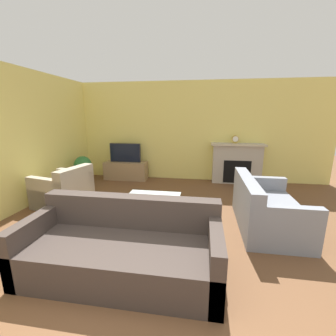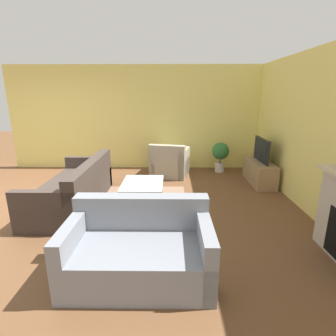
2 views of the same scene
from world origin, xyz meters
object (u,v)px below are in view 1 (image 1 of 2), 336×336
at_px(mantel_clock, 235,139).
at_px(potted_plant, 83,167).
at_px(armchair_by_window, 64,192).
at_px(couch_loveseat, 265,210).
at_px(coffee_table, 152,200).
at_px(couch_sectional, 123,249).
at_px(tv, 125,153).

bearing_deg(mantel_clock, potted_plant, -167.28).
bearing_deg(potted_plant, armchair_by_window, -76.93).
height_order(couch_loveseat, potted_plant, couch_loveseat).
height_order(armchair_by_window, coffee_table, armchair_by_window).
height_order(couch_sectional, couch_loveseat, same).
xyz_separation_m(couch_sectional, coffee_table, (0.06, 1.25, 0.12)).
distance_m(tv, couch_sectional, 4.01).
bearing_deg(tv, couch_sectional, -71.19).
height_order(couch_loveseat, coffee_table, couch_loveseat).
relative_size(tv, mantel_clock, 4.26).
bearing_deg(coffee_table, couch_loveseat, 4.81).
xyz_separation_m(couch_sectional, potted_plant, (-2.17, 3.03, 0.21)).
distance_m(tv, coffee_table, 2.88).
xyz_separation_m(tv, potted_plant, (-0.89, -0.74, -0.28)).
bearing_deg(couch_loveseat, couch_sectional, 126.22).
bearing_deg(potted_plant, mantel_clock, 12.72).
height_order(tv, armchair_by_window, tv).
xyz_separation_m(couch_sectional, armchair_by_window, (-1.87, 1.72, 0.01)).
xyz_separation_m(armchair_by_window, coffee_table, (1.93, -0.47, 0.11)).
relative_size(coffee_table, mantel_clock, 4.38).
distance_m(couch_sectional, potted_plant, 3.74).
bearing_deg(armchair_by_window, coffee_table, 88.67).
height_order(tv, couch_sectional, tv).
bearing_deg(couch_loveseat, coffee_table, 94.81).
xyz_separation_m(tv, couch_sectional, (1.28, -3.77, -0.48)).
height_order(coffee_table, potted_plant, potted_plant).
bearing_deg(coffee_table, mantel_clock, 58.24).
relative_size(coffee_table, potted_plant, 1.17).
xyz_separation_m(potted_plant, mantel_clock, (3.88, 0.88, 0.69)).
bearing_deg(potted_plant, tv, 39.73).
bearing_deg(coffee_table, couch_sectional, -92.74).
bearing_deg(potted_plant, couch_sectional, -54.36).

